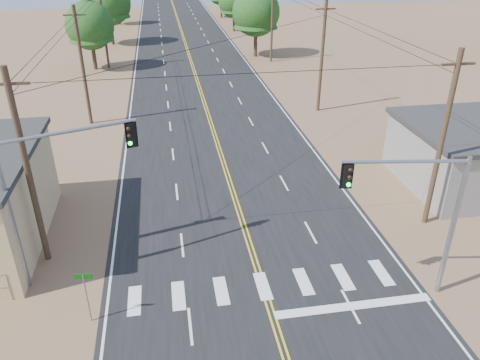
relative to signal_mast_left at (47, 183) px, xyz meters
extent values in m
cube|color=black|center=(9.35, 19.50, -5.06)|extent=(15.00, 200.00, 0.02)
cylinder|color=gray|center=(-2.15, -1.50, -4.32)|extent=(0.06, 0.06, 1.50)
cylinder|color=#4C3826|center=(-1.15, 1.50, -0.07)|extent=(0.30, 0.30, 10.00)
cube|color=#4C3826|center=(-1.15, 1.50, 4.13)|extent=(1.80, 0.12, 0.12)
cylinder|color=#4C3826|center=(-1.15, 21.50, -0.07)|extent=(0.30, 0.30, 10.00)
cube|color=#4C3826|center=(-1.15, 21.50, 4.13)|extent=(1.80, 0.12, 0.12)
cylinder|color=#4C3826|center=(-1.15, 41.50, -0.07)|extent=(0.30, 0.30, 10.00)
cylinder|color=#4C3826|center=(19.85, 1.50, -0.07)|extent=(0.30, 0.30, 10.00)
cube|color=#4C3826|center=(19.85, 1.50, 4.13)|extent=(1.80, 0.12, 0.12)
cylinder|color=#4C3826|center=(19.85, 21.50, -0.07)|extent=(0.30, 0.30, 10.00)
cube|color=#4C3826|center=(19.85, 21.50, 4.13)|extent=(1.80, 0.12, 0.12)
cylinder|color=#4C3826|center=(19.85, 41.50, -0.07)|extent=(0.30, 0.30, 10.00)
cylinder|color=gray|center=(-1.65, -0.57, -1.47)|extent=(0.25, 0.25, 7.20)
cylinder|color=gray|center=(1.19, 0.42, 2.23)|extent=(5.74, 2.12, 0.16)
cube|color=black|center=(3.74, 1.30, 1.56)|extent=(0.44, 0.41, 1.13)
sphere|color=black|center=(3.68, 1.13, 1.92)|extent=(0.21, 0.21, 0.21)
sphere|color=black|center=(3.68, 1.13, 1.56)|extent=(0.21, 0.21, 0.21)
sphere|color=#0CE533|center=(3.68, 1.13, 1.20)|extent=(0.21, 0.21, 0.21)
cylinder|color=gray|center=(17.35, -4.17, -1.74)|extent=(0.23, 0.23, 6.65)
cylinder|color=gray|center=(17.35, -4.17, 1.58)|extent=(0.17, 0.17, 0.57)
cylinder|color=gray|center=(14.80, -3.79, 1.68)|extent=(5.12, 0.91, 0.15)
cube|color=black|center=(12.53, -3.45, 1.06)|extent=(0.37, 0.33, 1.05)
sphere|color=black|center=(12.55, -3.62, 1.39)|extent=(0.19, 0.19, 0.19)
sphere|color=black|center=(12.55, -3.62, 1.06)|extent=(0.19, 0.19, 0.19)
sphere|color=#0CE533|center=(12.55, -3.62, 0.73)|extent=(0.19, 0.19, 0.19)
cylinder|color=gray|center=(1.55, -3.44, -3.82)|extent=(0.06, 0.06, 2.51)
cube|color=#0B4E0C|center=(1.55, -3.44, -2.66)|extent=(0.75, 0.11, 0.25)
cylinder|color=#3F2D1E|center=(-2.74, 41.14, -3.35)|extent=(0.48, 0.48, 3.45)
cone|color=#154C18|center=(-2.74, 41.14, 1.44)|extent=(5.36, 5.36, 6.13)
sphere|color=#154C18|center=(-2.74, 41.14, 0.20)|extent=(5.75, 5.75, 5.75)
cylinder|color=#3F2D1E|center=(-1.65, 56.39, -3.10)|extent=(0.48, 0.48, 3.93)
sphere|color=#154C18|center=(-1.65, 56.39, 0.94)|extent=(6.55, 6.55, 6.55)
cylinder|color=#3F2D1E|center=(-1.65, 74.95, -3.64)|extent=(0.44, 0.44, 2.86)
sphere|color=#154C18|center=(-1.65, 74.95, -0.70)|extent=(4.76, 4.76, 4.76)
cylinder|color=#3F2D1E|center=(18.38, 44.79, -3.16)|extent=(0.50, 0.50, 3.81)
cone|color=#154C18|center=(18.38, 44.79, 2.13)|extent=(5.93, 5.93, 6.78)
sphere|color=#154C18|center=(18.38, 44.79, 0.76)|extent=(6.36, 6.36, 6.36)
cylinder|color=#3F2D1E|center=(18.47, 64.38, -3.48)|extent=(0.43, 0.43, 3.17)
sphere|color=#154C18|center=(18.47, 64.38, -0.23)|extent=(5.29, 5.29, 5.29)
cylinder|color=#3F2D1E|center=(18.35, 80.20, -3.36)|extent=(0.43, 0.43, 3.42)
camera|label=1|loc=(5.38, -19.45, 9.72)|focal=35.00mm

